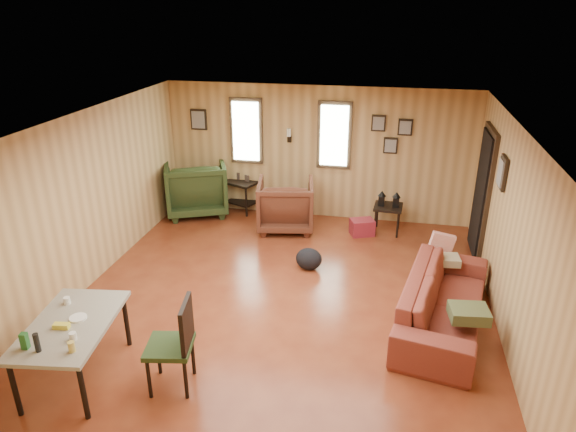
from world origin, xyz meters
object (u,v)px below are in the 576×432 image
object	(u,v)px
recliner_brown	(286,202)
dining_table	(70,329)
sofa	(445,294)
side_table	(388,205)
recliner_green	(196,184)
end_table	(243,190)

from	to	relation	value
recliner_brown	dining_table	world-z (taller)	recliner_brown
sofa	recliner_brown	world-z (taller)	recliner_brown
recliner_brown	side_table	distance (m)	1.77
side_table	dining_table	distance (m)	5.45
side_table	recliner_brown	bearing A→B (deg)	-173.68
recliner_green	side_table	world-z (taller)	recliner_green
end_table	dining_table	xyz separation A→B (m)	(-0.40, -4.93, 0.21)
recliner_green	side_table	distance (m)	3.56
dining_table	recliner_green	bearing A→B (deg)	87.35
sofa	dining_table	xyz separation A→B (m)	(-3.87, -1.79, 0.17)
sofa	side_table	bearing A→B (deg)	26.63
sofa	side_table	world-z (taller)	sofa
recliner_green	end_table	world-z (taller)	recliner_green
end_table	dining_table	size ratio (longest dim) A/B	0.52
recliner_green	dining_table	bearing A→B (deg)	71.99
sofa	recliner_brown	xyz separation A→B (m)	(-2.51, 2.48, 0.04)
sofa	recliner_brown	size ratio (longest dim) A/B	2.33
end_table	dining_table	world-z (taller)	dining_table
recliner_brown	dining_table	distance (m)	4.48
side_table	dining_table	xyz separation A→B (m)	(-3.12, -4.46, 0.11)
sofa	dining_table	distance (m)	4.27
sofa	side_table	distance (m)	2.78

